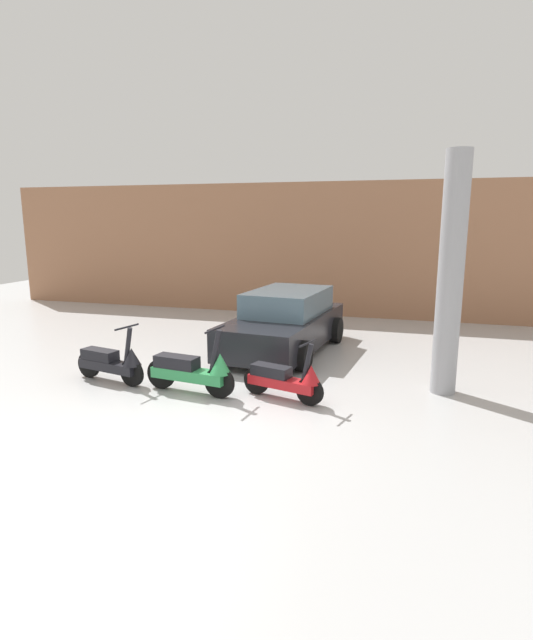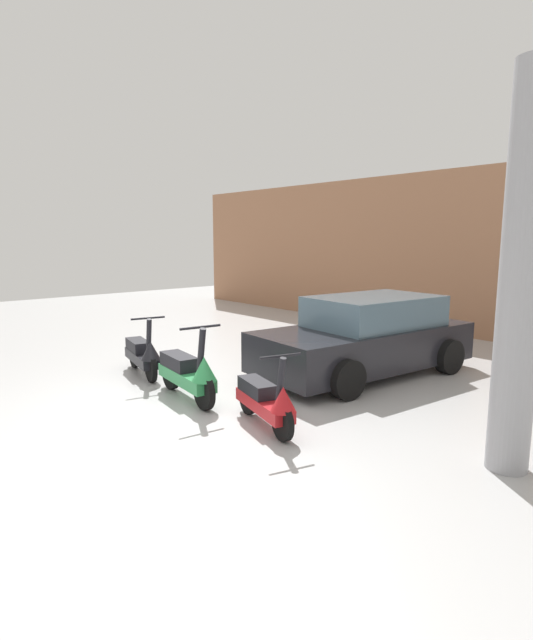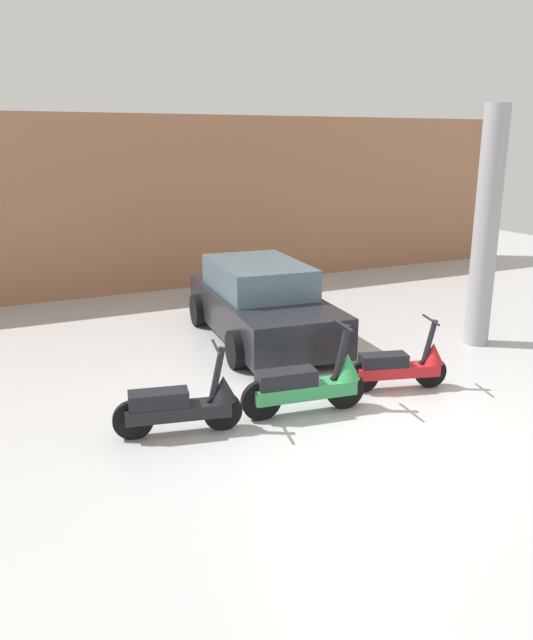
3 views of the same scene
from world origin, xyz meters
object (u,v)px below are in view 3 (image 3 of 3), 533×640
scooter_front_center (402,365)px  car_rear_left (261,303)px  scooter_front_left (184,404)px  scooter_front_right (310,383)px  support_column_side (486,229)px

scooter_front_center → car_rear_left: 2.95m
scooter_front_left → scooter_front_center: 3.04m
scooter_front_right → scooter_front_center: 1.49m
scooter_front_center → car_rear_left: (-0.73, 2.84, 0.27)m
support_column_side → scooter_front_left: bearing=-168.8°
car_rear_left → support_column_side: (3.07, -1.77, 1.27)m
scooter_front_left → scooter_front_center: bearing=12.2°
scooter_front_left → scooter_front_right: size_ratio=0.91×
scooter_front_left → scooter_front_right: (1.56, -0.13, 0.03)m
scooter_front_right → scooter_front_left: bearing=-177.2°
scooter_front_left → car_rear_left: 3.67m
scooter_front_center → support_column_side: (2.34, 1.07, 1.54)m
scooter_front_right → car_rear_left: bearing=83.3°
scooter_front_left → scooter_front_right: scooter_front_right is taller
scooter_front_left → car_rear_left: (2.31, 2.84, 0.25)m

